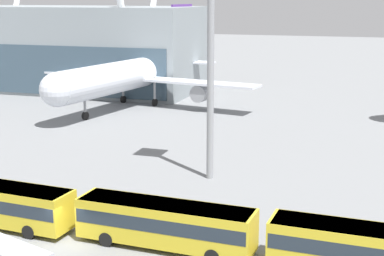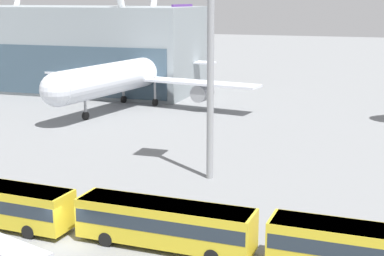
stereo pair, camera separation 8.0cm
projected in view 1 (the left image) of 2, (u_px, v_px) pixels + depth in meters
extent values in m
plane|color=slate|center=(60.00, 248.00, 39.53)|extent=(440.00, 440.00, 0.00)
cylinder|color=silver|center=(131.00, 74.00, 88.82)|extent=(10.43, 33.78, 4.50)
sphere|color=silver|center=(57.00, 90.00, 74.41)|extent=(4.41, 4.41, 4.41)
cone|color=silver|center=(184.00, 63.00, 103.23)|extent=(5.52, 8.00, 4.28)
cube|color=silver|center=(138.00, 78.00, 90.75)|extent=(39.47, 10.62, 0.35)
cylinder|color=gray|center=(202.00, 93.00, 85.99)|extent=(2.97, 3.40, 2.47)
cylinder|color=gray|center=(82.00, 83.00, 96.16)|extent=(2.97, 3.40, 2.47)
cube|color=#5B338C|center=(182.00, 32.00, 101.33)|extent=(1.59, 6.64, 9.54)
cube|color=silver|center=(182.00, 61.00, 102.43)|extent=(12.08, 5.24, 0.28)
cylinder|color=gray|center=(85.00, 102.00, 79.68)|extent=(0.36, 0.36, 3.92)
cylinder|color=black|center=(85.00, 116.00, 80.11)|extent=(0.64, 1.16, 1.10)
cylinder|color=gray|center=(155.00, 90.00, 89.76)|extent=(0.36, 0.36, 3.92)
cylinder|color=black|center=(155.00, 102.00, 90.19)|extent=(0.64, 1.16, 1.10)
cylinder|color=gray|center=(123.00, 87.00, 92.45)|extent=(0.36, 0.36, 3.92)
cylinder|color=black|center=(123.00, 99.00, 92.88)|extent=(0.64, 1.16, 1.10)
cylinder|color=black|center=(51.00, 219.00, 43.18)|extent=(1.02, 0.38, 1.00)
cylinder|color=black|center=(29.00, 232.00, 40.88)|extent=(1.02, 0.38, 1.00)
cube|color=gold|center=(165.00, 223.00, 39.23)|extent=(12.32, 3.35, 2.70)
cube|color=#232D38|center=(165.00, 219.00, 39.17)|extent=(12.08, 3.37, 0.95)
cube|color=silver|center=(165.00, 205.00, 38.95)|extent=(11.95, 3.25, 0.12)
cylinder|color=black|center=(225.00, 241.00, 39.36)|extent=(1.01, 0.35, 1.00)
cylinder|color=black|center=(212.00, 256.00, 37.03)|extent=(1.01, 0.35, 1.00)
cylinder|color=black|center=(124.00, 226.00, 41.97)|extent=(1.01, 0.35, 1.00)
cylinder|color=black|center=(106.00, 239.00, 39.64)|extent=(1.01, 0.35, 1.00)
cube|color=gold|center=(371.00, 250.00, 35.03)|extent=(12.32, 3.35, 2.70)
cube|color=#232D38|center=(371.00, 246.00, 34.97)|extent=(12.08, 3.36, 0.95)
cube|color=silver|center=(372.00, 230.00, 34.75)|extent=(11.95, 3.25, 0.12)
cylinder|color=black|center=(310.00, 251.00, 37.77)|extent=(1.01, 0.35, 1.00)
cylinder|color=gray|center=(211.00, 58.00, 52.18)|extent=(0.63, 0.63, 22.21)
cube|color=yellow|center=(54.00, 220.00, 44.38)|extent=(7.04, 2.27, 0.01)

